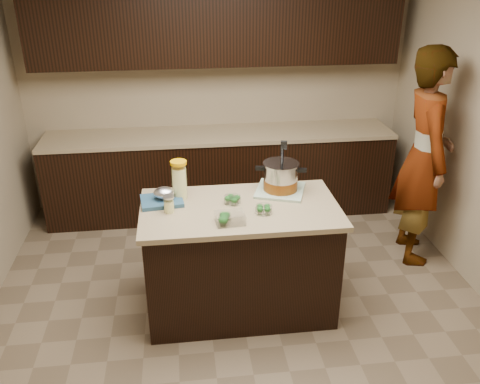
# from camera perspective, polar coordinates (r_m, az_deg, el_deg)

# --- Properties ---
(ground_plane) EXTENTS (4.00, 4.00, 0.00)m
(ground_plane) POSITION_cam_1_polar(r_m,az_deg,el_deg) (4.21, 0.00, -12.64)
(ground_plane) COLOR brown
(ground_plane) RESTS_ON ground
(room_shell) EXTENTS (4.04, 4.04, 2.72)m
(room_shell) POSITION_cam_1_polar(r_m,az_deg,el_deg) (3.43, 0.00, 10.54)
(room_shell) COLOR tan
(room_shell) RESTS_ON ground
(back_cabinets) EXTENTS (3.60, 0.63, 2.33)m
(back_cabinets) POSITION_cam_1_polar(r_m,az_deg,el_deg) (5.31, -2.33, 7.20)
(back_cabinets) COLOR black
(back_cabinets) RESTS_ON ground
(island) EXTENTS (1.46, 0.81, 0.90)m
(island) POSITION_cam_1_polar(r_m,az_deg,el_deg) (3.95, 0.00, -7.46)
(island) COLOR black
(island) RESTS_ON ground
(dish_towel) EXTENTS (0.46, 0.46, 0.02)m
(dish_towel) POSITION_cam_1_polar(r_m,az_deg,el_deg) (3.97, 4.53, 0.21)
(dish_towel) COLOR #5D8A67
(dish_towel) RESTS_ON island
(stock_pot) EXTENTS (0.39, 0.34, 0.40)m
(stock_pot) POSITION_cam_1_polar(r_m,az_deg,el_deg) (3.93, 4.58, 1.56)
(stock_pot) COLOR #B7B7BC
(stock_pot) RESTS_ON dish_towel
(lemonade_pitcher) EXTENTS (0.14, 0.14, 0.30)m
(lemonade_pitcher) POSITION_cam_1_polar(r_m,az_deg,el_deg) (3.83, -6.82, 1.20)
(lemonade_pitcher) COLOR #F0EE93
(lemonade_pitcher) RESTS_ON island
(mason_jar) EXTENTS (0.11, 0.11, 0.13)m
(mason_jar) POSITION_cam_1_polar(r_m,az_deg,el_deg) (3.66, -7.99, -1.40)
(mason_jar) COLOR #F0EE93
(mason_jar) RESTS_ON island
(broccoli_tub_left) EXTENTS (0.13, 0.13, 0.06)m
(broccoli_tub_left) POSITION_cam_1_polar(r_m,az_deg,el_deg) (3.77, -0.86, -0.89)
(broccoli_tub_left) COLOR silver
(broccoli_tub_left) RESTS_ON island
(broccoli_tub_right) EXTENTS (0.16, 0.16, 0.06)m
(broccoli_tub_right) POSITION_cam_1_polar(r_m,az_deg,el_deg) (3.63, 2.67, -1.99)
(broccoli_tub_right) COLOR silver
(broccoli_tub_right) RESTS_ON island
(broccoli_tub_rect) EXTENTS (0.21, 0.16, 0.07)m
(broccoli_tub_rect) POSITION_cam_1_polar(r_m,az_deg,el_deg) (3.50, -1.13, -3.01)
(broccoli_tub_rect) COLOR silver
(broccoli_tub_rect) RESTS_ON island
(blue_tray) EXTENTS (0.33, 0.28, 0.12)m
(blue_tray) POSITION_cam_1_polar(r_m,az_deg,el_deg) (3.81, -8.66, -0.64)
(blue_tray) COLOR navy
(blue_tray) RESTS_ON island
(person) EXTENTS (0.57, 0.77, 1.93)m
(person) POSITION_cam_1_polar(r_m,az_deg,el_deg) (4.73, 19.97, 3.65)
(person) COLOR gray
(person) RESTS_ON ground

